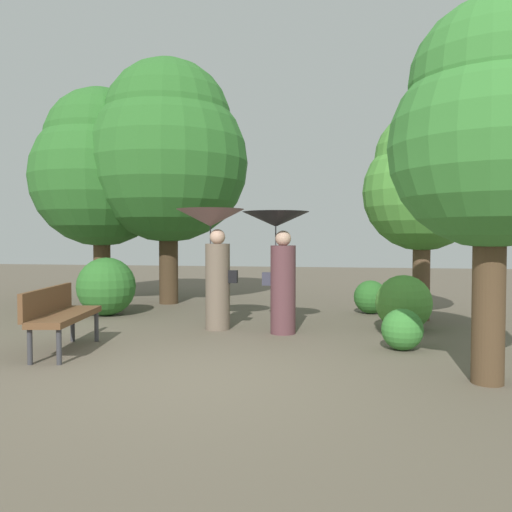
{
  "coord_description": "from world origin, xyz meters",
  "views": [
    {
      "loc": [
        1.45,
        -5.24,
        1.48
      ],
      "look_at": [
        0.0,
        3.26,
        1.16
      ],
      "focal_mm": 36.13,
      "sensor_mm": 36.0,
      "label": 1
    }
  ],
  "objects_px": {
    "park_bench": "(60,312)",
    "tree_near_left": "(101,167)",
    "tree_mid_right": "(492,127)",
    "tree_near_right": "(422,182)",
    "person_left": "(213,245)",
    "person_right": "(279,251)",
    "tree_mid_left": "(168,150)"
  },
  "relations": [
    {
      "from": "park_bench",
      "to": "tree_near_left",
      "type": "height_order",
      "value": "tree_near_left"
    },
    {
      "from": "tree_near_left",
      "to": "tree_mid_right",
      "type": "height_order",
      "value": "tree_near_left"
    },
    {
      "from": "tree_near_right",
      "to": "tree_mid_right",
      "type": "xyz_separation_m",
      "value": [
        0.08,
        -3.99,
        0.11
      ]
    },
    {
      "from": "person_left",
      "to": "tree_mid_right",
      "type": "distance_m",
      "value": 4.48
    },
    {
      "from": "tree_mid_right",
      "to": "person_right",
      "type": "bearing_deg",
      "value": 136.01
    },
    {
      "from": "person_left",
      "to": "tree_near_right",
      "type": "xyz_separation_m",
      "value": [
        3.41,
        1.47,
        1.1
      ]
    },
    {
      "from": "tree_near_left",
      "to": "tree_mid_right",
      "type": "bearing_deg",
      "value": -38.45
    },
    {
      "from": "person_left",
      "to": "person_right",
      "type": "distance_m",
      "value": 1.1
    },
    {
      "from": "park_bench",
      "to": "tree_near_right",
      "type": "relative_size",
      "value": 0.42
    },
    {
      "from": "park_bench",
      "to": "tree_mid_right",
      "type": "height_order",
      "value": "tree_mid_right"
    },
    {
      "from": "person_right",
      "to": "tree_near_left",
      "type": "bearing_deg",
      "value": 57.62
    },
    {
      "from": "tree_near_left",
      "to": "tree_near_right",
      "type": "height_order",
      "value": "tree_near_left"
    },
    {
      "from": "person_right",
      "to": "tree_mid_left",
      "type": "xyz_separation_m",
      "value": [
        -2.86,
        3.11,
        2.13
      ]
    },
    {
      "from": "park_bench",
      "to": "person_left",
      "type": "bearing_deg",
      "value": -47.55
    },
    {
      "from": "tree_near_right",
      "to": "person_right",
      "type": "bearing_deg",
      "value": -144.54
    },
    {
      "from": "person_right",
      "to": "park_bench",
      "type": "bearing_deg",
      "value": 126.22
    },
    {
      "from": "tree_near_left",
      "to": "tree_mid_left",
      "type": "height_order",
      "value": "tree_mid_left"
    },
    {
      "from": "person_right",
      "to": "tree_near_right",
      "type": "height_order",
      "value": "tree_near_right"
    },
    {
      "from": "tree_near_left",
      "to": "tree_mid_left",
      "type": "relative_size",
      "value": 0.9
    },
    {
      "from": "tree_mid_left",
      "to": "tree_near_left",
      "type": "bearing_deg",
      "value": 179.87
    },
    {
      "from": "park_bench",
      "to": "tree_near_left",
      "type": "bearing_deg",
      "value": 11.63
    },
    {
      "from": "tree_near_left",
      "to": "person_left",
      "type": "bearing_deg",
      "value": -41.03
    },
    {
      "from": "park_bench",
      "to": "tree_near_left",
      "type": "relative_size",
      "value": 0.32
    },
    {
      "from": "person_left",
      "to": "tree_near_right",
      "type": "relative_size",
      "value": 0.52
    },
    {
      "from": "tree_near_left",
      "to": "tree_mid_right",
      "type": "relative_size",
      "value": 1.26
    },
    {
      "from": "park_bench",
      "to": "tree_near_right",
      "type": "height_order",
      "value": "tree_near_right"
    },
    {
      "from": "park_bench",
      "to": "tree_near_left",
      "type": "distance_m",
      "value": 5.78
    },
    {
      "from": "tree_mid_right",
      "to": "park_bench",
      "type": "bearing_deg",
      "value": 173.33
    },
    {
      "from": "person_right",
      "to": "park_bench",
      "type": "height_order",
      "value": "person_right"
    },
    {
      "from": "tree_near_left",
      "to": "tree_mid_right",
      "type": "xyz_separation_m",
      "value": [
        6.86,
        -5.45,
        -0.49
      ]
    },
    {
      "from": "person_right",
      "to": "tree_near_right",
      "type": "relative_size",
      "value": 0.5
    },
    {
      "from": "tree_near_left",
      "to": "tree_near_right",
      "type": "distance_m",
      "value": 6.96
    }
  ]
}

